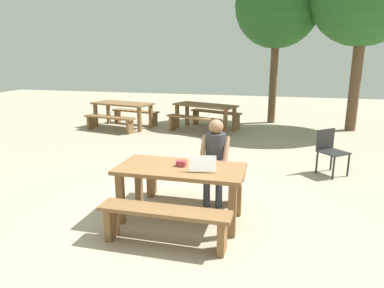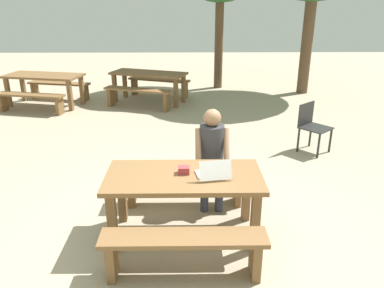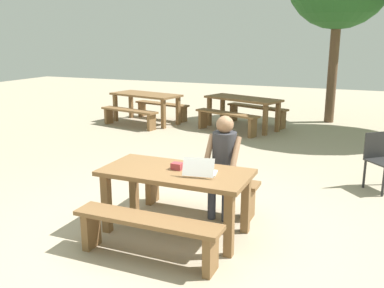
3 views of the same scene
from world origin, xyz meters
TOP-DOWN VIEW (x-y plane):
  - ground_plane at (0.00, 0.00)m, footprint 30.00×30.00m
  - picnic_table_front at (0.00, 0.00)m, footprint 1.65×0.80m
  - bench_near at (0.00, -0.68)m, footprint 1.54×0.30m
  - bench_far at (0.00, 0.68)m, footprint 1.54×0.30m
  - laptop at (0.31, -0.05)m, footprint 0.38×0.34m
  - small_pouch at (-0.00, 0.04)m, footprint 0.12×0.10m
  - person_seated at (0.34, 0.64)m, footprint 0.40×0.40m
  - plastic_chair at (2.15, 2.45)m, footprint 0.62×0.62m
  - picnic_table_mid at (-0.91, 5.74)m, footprint 1.98×1.31m
  - bench_mid_south at (-1.12, 5.16)m, footprint 1.66×0.85m
  - bench_mid_north at (-0.70, 6.32)m, footprint 1.66×0.85m
  - picnic_table_rear at (-3.39, 5.46)m, footprint 1.94×1.16m
  - bench_rear_south at (-3.53, 4.84)m, footprint 1.66×0.64m
  - bench_rear_north at (-3.26, 6.09)m, footprint 1.66×0.64m
  - tree_left at (0.95, 7.41)m, footprint 2.58×2.58m

SIDE VIEW (x-z plane):
  - ground_plane at x=0.00m, z-range 0.00..0.00m
  - bench_rear_south at x=-3.53m, z-range 0.11..0.54m
  - bench_rear_north at x=-3.26m, z-range 0.11..0.54m
  - bench_near at x=0.00m, z-range 0.11..0.55m
  - bench_far at x=0.00m, z-range 0.11..0.55m
  - bench_mid_south at x=-1.12m, z-range 0.11..0.59m
  - bench_mid_north at x=-0.70m, z-range 0.11..0.59m
  - plastic_chair at x=2.15m, z-range 0.04..0.86m
  - picnic_table_front at x=0.00m, z-range 0.25..0.98m
  - picnic_table_mid at x=-0.91m, z-range 0.26..1.01m
  - picnic_table_rear at x=-3.39m, z-range 0.26..1.02m
  - person_seated at x=0.34m, z-range 0.11..1.36m
  - small_pouch at x=0.00m, z-range 0.73..0.81m
  - laptop at x=0.31m, z-range 0.68..0.89m
  - tree_left at x=0.95m, z-range 1.15..6.06m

